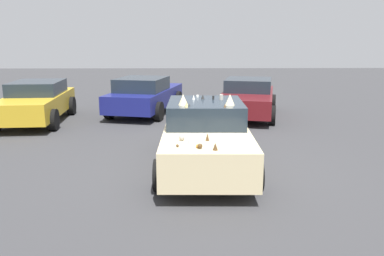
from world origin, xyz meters
TOP-DOWN VIEW (x-y plane):
  - ground_plane at (0.00, 0.00)m, footprint 60.00×60.00m
  - art_car_decorated at (0.04, -0.00)m, footprint 4.38×2.09m
  - parked_sedan_near_right at (5.89, -1.86)m, footprint 4.56×2.74m
  - parked_sedan_behind_right at (4.96, 5.50)m, footprint 4.33×2.20m
  - parked_sedan_far_left at (6.48, 1.95)m, footprint 4.75×2.77m

SIDE VIEW (x-z plane):
  - ground_plane at x=0.00m, z-range 0.00..0.00m
  - parked_sedan_near_right at x=5.89m, z-range 0.01..1.36m
  - parked_sedan_far_left at x=6.48m, z-range 0.01..1.40m
  - parked_sedan_behind_right at x=4.96m, z-range 0.02..1.40m
  - art_car_decorated at x=0.04m, z-range -0.12..1.56m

